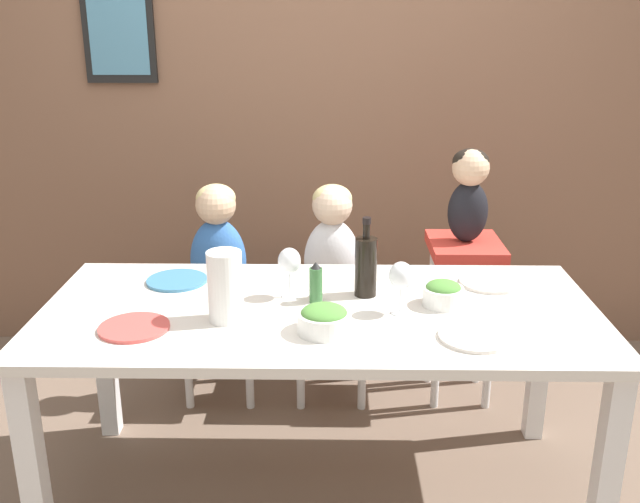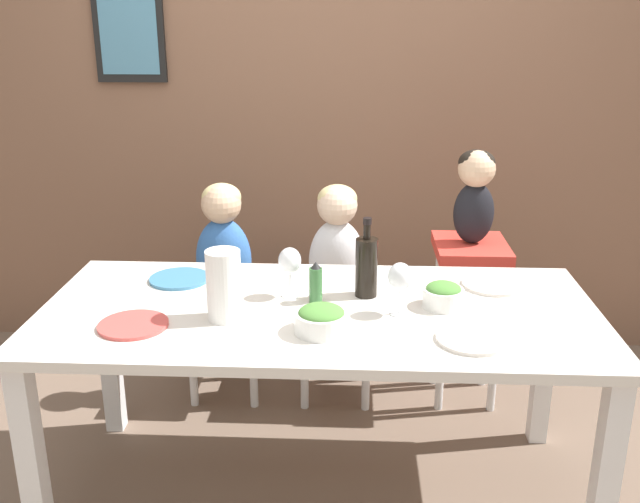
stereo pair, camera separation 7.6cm
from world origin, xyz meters
name	(u,v)px [view 1 (the left image)]	position (x,y,z in m)	size (l,w,h in m)	color
ground_plane	(320,489)	(0.00, 0.00, 0.00)	(14.00, 14.00, 0.00)	#705B4C
wall_back	(324,84)	(0.00, 1.31, 1.35)	(10.00, 0.09, 2.70)	brown
dining_table	(320,332)	(0.00, 0.00, 0.65)	(1.89, 0.87, 0.73)	silver
chair_far_left	(221,316)	(-0.46, 0.71, 0.38)	(0.36, 0.42, 0.46)	silver
chair_far_center	(332,317)	(0.04, 0.71, 0.38)	(0.36, 0.42, 0.46)	silver
chair_right_highchair	(463,279)	(0.62, 0.71, 0.57)	(0.31, 0.36, 0.74)	silver
person_child_left	(218,241)	(-0.46, 0.71, 0.74)	(0.24, 0.18, 0.53)	#3366B2
person_child_center	(332,241)	(0.04, 0.71, 0.74)	(0.24, 0.18, 0.53)	silver
person_baby_right	(469,187)	(0.62, 0.71, 0.98)	(0.17, 0.16, 0.40)	black
wine_bottle	(366,265)	(0.16, 0.12, 0.85)	(0.08, 0.08, 0.29)	black
paper_towel_roll	(225,287)	(-0.30, -0.10, 0.85)	(0.11, 0.11, 0.23)	white
wine_glass_near	(401,277)	(0.27, -0.04, 0.86)	(0.08, 0.08, 0.18)	white
wine_glass_far	(289,262)	(-0.11, 0.10, 0.86)	(0.08, 0.08, 0.18)	white
salad_bowl_large	(324,319)	(0.02, -0.19, 0.78)	(0.17, 0.17, 0.09)	white
salad_bowl_small	(443,293)	(0.42, 0.03, 0.78)	(0.14, 0.14, 0.09)	white
dinner_plate_front_left	(134,327)	(-0.59, -0.18, 0.74)	(0.22, 0.22, 0.01)	#D14C47
dinner_plate_back_left	(177,280)	(-0.53, 0.23, 0.74)	(0.22, 0.22, 0.01)	teal
dinner_plate_back_right	(490,282)	(0.62, 0.23, 0.74)	(0.22, 0.22, 0.01)	silver
dinner_plate_front_right	(475,337)	(0.48, -0.23, 0.74)	(0.22, 0.22, 0.01)	silver
condiment_bottle_hot_sauce	(316,283)	(-0.01, 0.05, 0.80)	(0.05, 0.05, 0.15)	#336633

